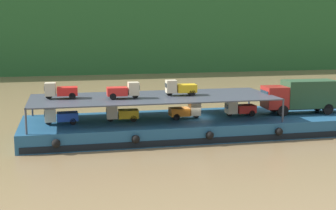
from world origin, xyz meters
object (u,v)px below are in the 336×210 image
Objects in this scene: mini_truck_lower_stern at (61,116)px; mini_truck_upper_stern at (61,91)px; mini_truck_lower_mid at (185,111)px; mini_truck_upper_fore at (180,88)px; cargo_barge at (195,125)px; mini_truck_lower_fore at (240,108)px; mini_truck_lower_aft at (122,113)px; mini_truck_upper_mid at (124,91)px; covered_lorry at (301,95)px.

mini_truck_upper_stern reaches higher than mini_truck_lower_stern.
mini_truck_upper_stern is at bearing 174.84° from mini_truck_lower_mid.
cargo_barge is at bearing -7.05° from mini_truck_upper_fore.
mini_truck_lower_stern is 1.01× the size of mini_truck_lower_fore.
mini_truck_lower_aft is 1.01× the size of mini_truck_lower_mid.
mini_truck_lower_aft is at bearing -9.86° from mini_truck_upper_stern.
mini_truck_lower_stern is at bearing -94.10° from mini_truck_upper_stern.
mini_truck_lower_fore is (10.80, 0.07, 0.00)m from mini_truck_lower_aft.
mini_truck_upper_mid reaches higher than mini_truck_lower_mid.
mini_truck_upper_fore reaches higher than covered_lorry.
mini_truck_lower_aft is 10.80m from mini_truck_lower_fore.
mini_truck_upper_stern is at bearing 168.04° from mini_truck_upper_mid.
mini_truck_upper_fore reaches higher than cargo_barge.
covered_lorry is 2.87× the size of mini_truck_upper_mid.
covered_lorry is 2.86× the size of mini_truck_lower_fore.
covered_lorry is 2.85× the size of mini_truck_upper_fore.
mini_truck_lower_mid is (5.64, -0.09, 0.00)m from mini_truck_lower_aft.
mini_truck_lower_stern is at bearing -179.68° from mini_truck_lower_mid.
mini_truck_lower_aft is 5.64m from mini_truck_lower_mid.
mini_truck_upper_fore is (-11.52, 0.48, 1.00)m from covered_lorry.
mini_truck_lower_mid is 2.11m from mini_truck_upper_fore.
mini_truck_lower_mid is at bearing -157.77° from cargo_barge.
mini_truck_upper_mid is at bearing -53.14° from mini_truck_lower_aft.
mini_truck_lower_stern reaches higher than cargo_barge.
covered_lorry is (10.19, -0.31, 2.44)m from cargo_barge.
mini_truck_lower_stern is 1.00× the size of mini_truck_lower_aft.
mini_truck_upper_mid reaches higher than mini_truck_lower_fore.
mini_truck_upper_fore is at bearing 5.22° from mini_truck_lower_aft.
mini_truck_lower_aft is at bearing 126.86° from mini_truck_upper_mid.
mini_truck_lower_mid is 1.00× the size of mini_truck_upper_mid.
mini_truck_lower_aft is 1.00× the size of mini_truck_upper_fore.
covered_lorry is at bearing 0.49° from mini_truck_lower_mid.
mini_truck_upper_mid is (-10.63, -0.30, 2.00)m from mini_truck_lower_fore.
cargo_barge is 10.99× the size of mini_truck_upper_mid.
mini_truck_lower_fore is (4.16, -0.25, 1.44)m from cargo_barge.
mini_truck_lower_stern is 15.93m from mini_truck_lower_fore.
mini_truck_upper_fore reaches higher than mini_truck_lower_stern.
mini_truck_lower_fore is 10.82m from mini_truck_upper_mid.
mini_truck_upper_fore is (-5.49, 0.42, 2.00)m from mini_truck_lower_fore.
mini_truck_lower_stern is at bearing -178.35° from mini_truck_lower_aft.
mini_truck_lower_mid is at bearing -178.27° from mini_truck_lower_fore.
mini_truck_upper_stern and mini_truck_upper_mid have the same top height.
mini_truck_upper_stern reaches higher than mini_truck_lower_aft.
mini_truck_upper_mid is (-6.47, -0.55, 3.44)m from cargo_barge.
cargo_barge is 10.93× the size of mini_truck_upper_fore.
mini_truck_upper_stern is (-11.70, 0.56, 3.44)m from cargo_barge.
mini_truck_lower_aft is at bearing 1.65° from mini_truck_lower_stern.
mini_truck_upper_mid is at bearing -11.96° from mini_truck_upper_stern.
mini_truck_lower_stern is (-11.77, -0.47, 1.44)m from cargo_barge.
mini_truck_lower_aft is (5.13, 0.15, 0.00)m from mini_truck_lower_stern.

